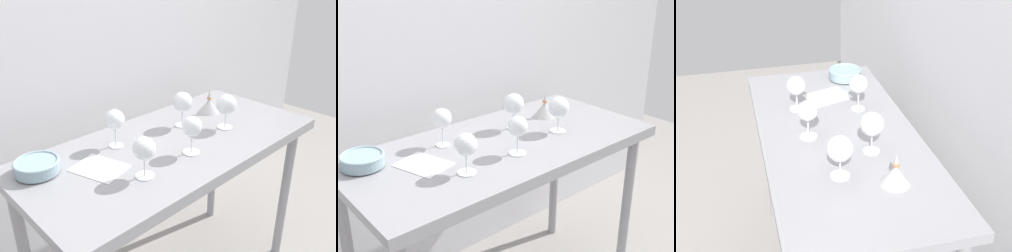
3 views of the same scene
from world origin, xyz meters
TOP-DOWN VIEW (x-y plane):
  - back_wall at (0.00, 0.49)m, footprint 3.80×0.04m
  - steel_counter at (0.00, -0.01)m, footprint 1.40×0.65m
  - wine_glass_near_left at (-0.28, -0.14)m, footprint 0.09×0.09m
  - wine_glass_near_right at (0.29, -0.07)m, footprint 0.10×0.10m
  - wine_glass_far_left at (-0.21, 0.14)m, footprint 0.09×0.09m
  - wine_glass_far_right at (0.15, 0.09)m, footprint 0.10×0.10m
  - wine_glass_near_center at (-0.02, -0.13)m, footprint 0.08×0.08m
  - tasting_sheet_upper at (-0.37, 0.03)m, footprint 0.21×0.24m
  - tasting_bowl at (-0.56, 0.16)m, footprint 0.17×0.17m
  - decanter_funnel at (0.38, 0.11)m, footprint 0.11×0.11m

SIDE VIEW (x-z plane):
  - steel_counter at x=0.00m, z-range 0.34..1.24m
  - tasting_sheet_upper at x=-0.37m, z-range 0.90..0.90m
  - tasting_bowl at x=-0.56m, z-range 0.90..0.96m
  - decanter_funnel at x=0.38m, z-range 0.88..1.00m
  - wine_glass_near_left at x=-0.28m, z-range 0.93..1.09m
  - wine_glass_near_right at x=0.29m, z-range 0.93..1.10m
  - wine_glass_near_center at x=-0.02m, z-range 0.93..1.10m
  - wine_glass_far_right at x=0.15m, z-range 0.93..1.11m
  - wine_glass_far_left at x=-0.21m, z-range 0.94..1.11m
  - back_wall at x=0.00m, z-range 0.00..2.60m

